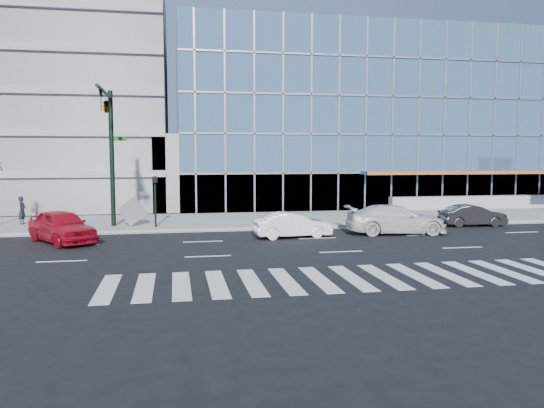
{
  "coord_description": "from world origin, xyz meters",
  "views": [
    {
      "loc": [
        -7.37,
        -26.74,
        4.35
      ],
      "look_at": [
        -1.88,
        3.0,
        1.58
      ],
      "focal_mm": 35.0,
      "sensor_mm": 36.0,
      "label": 1
    }
  ],
  "objects_px": {
    "traffic_signal": "(108,123)",
    "white_sedan": "(292,225)",
    "red_sedan": "(62,226)",
    "pedestrian": "(22,210)",
    "dark_sedan": "(473,215)",
    "tilted_panel": "(133,211)",
    "white_suv": "(396,219)",
    "ped_signal_post": "(155,193)"
  },
  "relations": [
    {
      "from": "dark_sedan",
      "to": "pedestrian",
      "type": "relative_size",
      "value": 2.34
    },
    {
      "from": "tilted_panel",
      "to": "pedestrian",
      "type": "bearing_deg",
      "value": 142.7
    },
    {
      "from": "ped_signal_post",
      "to": "pedestrian",
      "type": "distance_m",
      "value": 8.66
    },
    {
      "from": "white_suv",
      "to": "pedestrian",
      "type": "height_order",
      "value": "pedestrian"
    },
    {
      "from": "ped_signal_post",
      "to": "pedestrian",
      "type": "relative_size",
      "value": 1.76
    },
    {
      "from": "traffic_signal",
      "to": "dark_sedan",
      "type": "distance_m",
      "value": 22.48
    },
    {
      "from": "white_suv",
      "to": "dark_sedan",
      "type": "xyz_separation_m",
      "value": [
        6.0,
        2.2,
        -0.15
      ]
    },
    {
      "from": "dark_sedan",
      "to": "tilted_panel",
      "type": "distance_m",
      "value": 20.73
    },
    {
      "from": "white_sedan",
      "to": "red_sedan",
      "type": "bearing_deg",
      "value": 83.05
    },
    {
      "from": "dark_sedan",
      "to": "red_sedan",
      "type": "bearing_deg",
      "value": 97.55
    },
    {
      "from": "red_sedan",
      "to": "tilted_panel",
      "type": "relative_size",
      "value": 3.73
    },
    {
      "from": "white_sedan",
      "to": "tilted_panel",
      "type": "distance_m",
      "value": 9.94
    },
    {
      "from": "traffic_signal",
      "to": "dark_sedan",
      "type": "xyz_separation_m",
      "value": [
        21.73,
        -1.57,
        -5.51
      ]
    },
    {
      "from": "white_suv",
      "to": "red_sedan",
      "type": "height_order",
      "value": "red_sedan"
    },
    {
      "from": "ped_signal_post",
      "to": "white_sedan",
      "type": "xyz_separation_m",
      "value": [
        7.24,
        -4.48,
        -1.47
      ]
    },
    {
      "from": "ped_signal_post",
      "to": "tilted_panel",
      "type": "bearing_deg",
      "value": 158.85
    },
    {
      "from": "red_sedan",
      "to": "tilted_panel",
      "type": "bearing_deg",
      "value": 21.81
    },
    {
      "from": "red_sedan",
      "to": "ped_signal_post",
      "type": "bearing_deg",
      "value": 8.2
    },
    {
      "from": "dark_sedan",
      "to": "pedestrian",
      "type": "bearing_deg",
      "value": 82.67
    },
    {
      "from": "white_sedan",
      "to": "red_sedan",
      "type": "relative_size",
      "value": 0.84
    },
    {
      "from": "traffic_signal",
      "to": "white_suv",
      "type": "height_order",
      "value": "traffic_signal"
    },
    {
      "from": "ped_signal_post",
      "to": "white_suv",
      "type": "height_order",
      "value": "ped_signal_post"
    },
    {
      "from": "traffic_signal",
      "to": "tilted_panel",
      "type": "height_order",
      "value": "traffic_signal"
    },
    {
      "from": "pedestrian",
      "to": "dark_sedan",
      "type": "bearing_deg",
      "value": -91.01
    },
    {
      "from": "ped_signal_post",
      "to": "white_suv",
      "type": "bearing_deg",
      "value": -17.37
    },
    {
      "from": "red_sedan",
      "to": "dark_sedan",
      "type": "bearing_deg",
      "value": -28.66
    },
    {
      "from": "white_suv",
      "to": "dark_sedan",
      "type": "bearing_deg",
      "value": -63.32
    },
    {
      "from": "white_sedan",
      "to": "red_sedan",
      "type": "height_order",
      "value": "red_sedan"
    },
    {
      "from": "ped_signal_post",
      "to": "red_sedan",
      "type": "distance_m",
      "value": 6.1
    },
    {
      "from": "dark_sedan",
      "to": "white_suv",
      "type": "bearing_deg",
      "value": 112.77
    },
    {
      "from": "white_suv",
      "to": "pedestrian",
      "type": "relative_size",
      "value": 3.25
    },
    {
      "from": "white_suv",
      "to": "white_sedan",
      "type": "xyz_separation_m",
      "value": [
        -6.0,
        -0.33,
        -0.13
      ]
    },
    {
      "from": "red_sedan",
      "to": "tilted_panel",
      "type": "height_order",
      "value": "tilted_panel"
    },
    {
      "from": "white_sedan",
      "to": "pedestrian",
      "type": "height_order",
      "value": "pedestrian"
    },
    {
      "from": "traffic_signal",
      "to": "pedestrian",
      "type": "relative_size",
      "value": 4.69
    },
    {
      "from": "traffic_signal",
      "to": "red_sedan",
      "type": "height_order",
      "value": "traffic_signal"
    },
    {
      "from": "red_sedan",
      "to": "white_suv",
      "type": "bearing_deg",
      "value": -34.1
    },
    {
      "from": "red_sedan",
      "to": "pedestrian",
      "type": "xyz_separation_m",
      "value": [
        -3.65,
        6.84,
        0.18
      ]
    },
    {
      "from": "traffic_signal",
      "to": "white_sedan",
      "type": "distance_m",
      "value": 11.9
    },
    {
      "from": "white_sedan",
      "to": "pedestrian",
      "type": "xyz_separation_m",
      "value": [
        -15.33,
        7.35,
        0.33
      ]
    },
    {
      "from": "pedestrian",
      "to": "white_suv",
      "type": "bearing_deg",
      "value": -99.21
    },
    {
      "from": "dark_sedan",
      "to": "tilted_panel",
      "type": "xyz_separation_m",
      "value": [
        -20.58,
        2.46,
        0.4
      ]
    }
  ]
}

